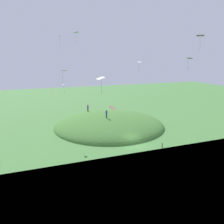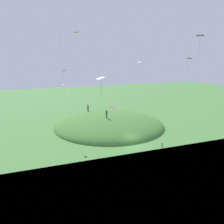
{
  "view_description": "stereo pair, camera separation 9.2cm",
  "coord_description": "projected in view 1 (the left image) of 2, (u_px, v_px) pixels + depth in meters",
  "views": [
    {
      "loc": [
        -32.54,
        16.09,
        15.07
      ],
      "look_at": [
        4.79,
        2.52,
        5.0
      ],
      "focal_mm": 34.82,
      "sensor_mm": 36.0,
      "label": 1
    },
    {
      "loc": [
        -32.57,
        16.0,
        15.07
      ],
      "look_at": [
        4.79,
        2.52,
        5.0
      ],
      "focal_mm": 34.82,
      "sensor_mm": 36.0,
      "label": 2
    }
  ],
  "objects": [
    {
      "name": "mooring_post",
      "position": [
        162.0,
        145.0,
        37.22
      ],
      "size": [
        0.14,
        0.14,
        0.8
      ],
      "primitive_type": "cylinder",
      "color": "brown",
      "rests_on": "ground_plane"
    },
    {
      "name": "kite_4",
      "position": [
        200.0,
        37.0,
        23.66
      ],
      "size": [
        0.95,
        0.99,
        1.83
      ],
      "color": "#F4E5D0"
    },
    {
      "name": "person_walking_path",
      "position": [
        88.0,
        107.0,
        54.69
      ],
      "size": [
        0.61,
        0.61,
        1.85
      ],
      "rotation": [
        0.0,
        0.0,
        3.83
      ],
      "color": "black",
      "rests_on": "grass_hill"
    },
    {
      "name": "kite_3",
      "position": [
        189.0,
        59.0,
        28.04
      ],
      "size": [
        0.84,
        0.66,
        1.62
      ],
      "color": "silver"
    },
    {
      "name": "kite_8",
      "position": [
        60.0,
        38.0,
        33.42
      ],
      "size": [
        0.88,
        0.74,
        2.14
      ],
      "color": "white"
    },
    {
      "name": "dirt_path",
      "position": [
        115.0,
        110.0,
        63.74
      ],
      "size": [
        11.31,
        2.05,
        0.04
      ],
      "primitive_type": "cube",
      "rotation": [
        0.0,
        0.0,
        -0.06
      ],
      "color": "brown",
      "rests_on": "ground_plane"
    },
    {
      "name": "kite_1",
      "position": [
        139.0,
        63.0,
        41.51
      ],
      "size": [
        0.86,
        0.78,
        1.87
      ],
      "color": "white"
    },
    {
      "name": "ground_plane",
      "position": [
        134.0,
        144.0,
        38.68
      ],
      "size": [
        160.0,
        160.0,
        0.0
      ],
      "primitive_type": "plane",
      "color": "#487F3C"
    },
    {
      "name": "kite_6",
      "position": [
        101.0,
        79.0,
        25.41
      ],
      "size": [
        1.21,
        0.84,
        1.96
      ],
      "color": "silver"
    },
    {
      "name": "kite_2",
      "position": [
        77.0,
        33.0,
        33.65
      ],
      "size": [
        1.04,
        0.96,
        1.72
      ],
      "color": "white"
    },
    {
      "name": "kite_0",
      "position": [
        64.0,
        72.0,
        29.86
      ],
      "size": [
        0.62,
        0.78,
        1.9
      ],
      "color": "white"
    },
    {
      "name": "kite_7",
      "position": [
        64.0,
        86.0,
        41.22
      ],
      "size": [
        0.71,
        0.6,
        1.92
      ],
      "color": "silver"
    },
    {
      "name": "kite_5",
      "position": [
        144.0,
        54.0,
        45.57
      ],
      "size": [
        0.96,
        0.9,
        1.2
      ],
      "color": "white"
    },
    {
      "name": "grass_hill",
      "position": [
        109.0,
        125.0,
        49.32
      ],
      "size": [
        24.2,
        24.58,
        4.64
      ],
      "primitive_type": "ellipsoid",
      "color": "#427731",
      "rests_on": "ground_plane"
    },
    {
      "name": "person_on_hilltop",
      "position": [
        106.0,
        113.0,
        46.79
      ],
      "size": [
        0.45,
        0.45,
        1.77
      ],
      "rotation": [
        0.0,
        0.0,
        1.67
      ],
      "color": "navy",
      "rests_on": "grass_hill"
    }
  ]
}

